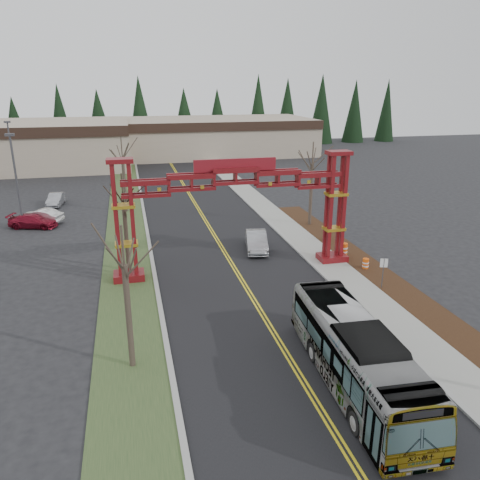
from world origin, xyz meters
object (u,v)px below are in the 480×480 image
object	(u,v)px
retail_building_east	(215,136)
street_sign	(383,267)
barrel_mid	(344,250)
light_pole_far	(11,150)
bare_tree_median_mid	(123,202)
bare_tree_right_far	(312,164)
bare_tree_median_near	(124,266)
bare_tree_median_far	(122,157)
barrel_south	(366,264)
transit_bus	(355,355)
gateway_arch	(235,194)
light_pole_near	(16,175)
parked_car_near_b	(41,216)
silver_sedan	(256,241)
parked_car_far_a	(56,199)
barrel_north	(328,237)
parked_car_mid_a	(33,221)

from	to	relation	value
retail_building_east	street_sign	size ratio (longest dim) A/B	16.69
retail_building_east	barrel_mid	size ratio (longest dim) A/B	34.12
retail_building_east	light_pole_far	distance (m)	41.57
bare_tree_median_mid	bare_tree_right_far	distance (m)	19.79
retail_building_east	bare_tree_median_near	distance (m)	75.48
bare_tree_median_far	barrel_south	xyz separation A→B (m)	(17.80, -21.94, -5.61)
transit_bus	barrel_south	distance (m)	15.25
gateway_arch	barrel_south	bearing A→B (deg)	-12.69
bare_tree_right_far	light_pole_near	bearing A→B (deg)	168.63
parked_car_near_b	street_sign	xyz separation A→B (m)	(25.74, -22.87, 0.89)
silver_sedan	parked_car_far_a	xyz separation A→B (m)	(-18.80, 20.57, -0.10)
gateway_arch	bare_tree_median_far	size ratio (longest dim) A/B	2.20
bare_tree_median_mid	retail_building_east	bearing A→B (deg)	73.35
transit_bus	barrel_north	bearing A→B (deg)	72.91
gateway_arch	barrel_mid	xyz separation A→B (m)	(9.48, 0.96, -5.43)
retail_building_east	bare_tree_median_mid	size ratio (longest dim) A/B	5.02
bare_tree_median_near	bare_tree_median_far	xyz separation A→B (m)	(0.00, 31.06, 0.54)
gateway_arch	barrel_mid	size ratio (longest dim) A/B	16.34
parked_car_far_a	light_pole_far	world-z (taller)	light_pole_far
retail_building_east	parked_car_mid_a	size ratio (longest dim) A/B	8.04
bare_tree_median_near	barrel_mid	distance (m)	21.94
silver_sedan	bare_tree_median_mid	size ratio (longest dim) A/B	0.65
transit_bus	bare_tree_median_far	size ratio (longest dim) A/B	1.42
transit_bus	barrel_mid	world-z (taller)	transit_bus
parked_car_far_a	gateway_arch	bearing A→B (deg)	-51.86
transit_bus	parked_car_near_b	bearing A→B (deg)	123.34
parked_car_mid_a	bare_tree_right_far	xyz separation A→B (m)	(27.07, -5.65, 5.51)
parked_car_mid_a	bare_tree_median_near	xyz separation A→B (m)	(9.07, -26.93, 4.83)
retail_building_east	bare_tree_median_far	size ratio (longest dim) A/B	4.59
gateway_arch	light_pole_near	distance (m)	23.83
retail_building_east	silver_sedan	distance (m)	58.37
street_sign	barrel_south	bearing A→B (deg)	79.85
parked_car_mid_a	barrel_mid	xyz separation A→B (m)	(26.55, -14.65, -0.13)
bare_tree_median_far	light_pole_near	size ratio (longest dim) A/B	0.90
gateway_arch	bare_tree_median_near	bearing A→B (deg)	-125.24
transit_bus	bare_tree_median_near	bearing A→B (deg)	161.61
silver_sedan	barrel_mid	xyz separation A→B (m)	(6.70, -3.13, -0.25)
parked_car_mid_a	parked_car_far_a	bearing A→B (deg)	10.13
parked_car_near_b	bare_tree_median_far	world-z (taller)	bare_tree_median_far
bare_tree_right_far	barrel_mid	xyz separation A→B (m)	(-0.52, -9.00, -5.64)
parked_car_far_a	barrel_north	world-z (taller)	parked_car_far_a
parked_car_far_a	bare_tree_median_far	xyz separation A→B (m)	(8.02, -4.93, 5.35)
bare_tree_median_far	barrel_south	distance (m)	28.80
transit_bus	bare_tree_median_near	distance (m)	11.66
parked_car_mid_a	bare_tree_median_mid	size ratio (longest dim) A/B	0.62
transit_bus	barrel_north	size ratio (longest dim) A/B	11.98
light_pole_near	bare_tree_median_far	bearing A→B (deg)	22.47
silver_sedan	light_pole_far	xyz separation A→B (m)	(-25.33, 32.06, 4.37)
gateway_arch	parked_car_far_a	world-z (taller)	gateway_arch
retail_building_east	bare_tree_right_far	size ratio (longest dim) A/B	4.54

